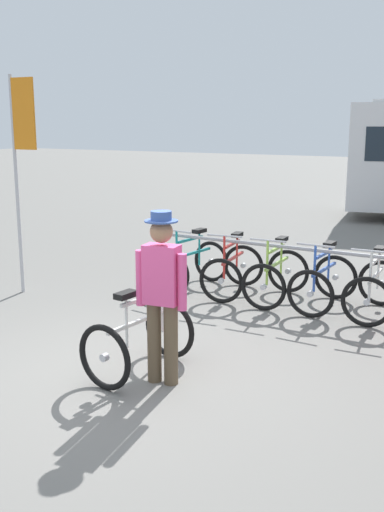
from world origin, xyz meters
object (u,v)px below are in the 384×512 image
at_px(featured_bicycle, 147,325).
at_px(banner_flag, 21,144).
at_px(racked_bike_red, 233,270).
at_px(racked_bike_blue, 324,283).
at_px(racked_bike_white, 375,289).
at_px(person_with_featured_bike, 162,291).
at_px(racked_bike_lime, 276,276).
at_px(racked_bike_teal, 192,265).

relative_size(featured_bicycle, banner_flag, 0.39).
xyz_separation_m(racked_bike_red, racked_bike_blue, (1.40, -0.03, 0.00)).
distance_m(racked_bike_white, person_with_featured_bike, 3.50).
xyz_separation_m(racked_bike_blue, featured_bicycle, (-0.98, -2.97, 0.12)).
relative_size(person_with_featured_bike, banner_flag, 0.54).
bearing_deg(racked_bike_red, featured_bicycle, -82.08).
bearing_deg(racked_bike_lime, racked_bike_blue, -1.13).
distance_m(racked_bike_teal, racked_bike_red, 0.70).
distance_m(racked_bike_teal, racked_bike_lime, 1.40).
bearing_deg(banner_flag, racked_bike_blue, 18.82).
relative_size(racked_bike_white, featured_bicycle, 0.90).
relative_size(racked_bike_lime, featured_bicycle, 0.88).
bearing_deg(racked_bike_teal, racked_bike_red, -1.13).
bearing_deg(racked_bike_white, racked_bike_lime, 178.87).
xyz_separation_m(featured_bicycle, banner_flag, (-3.14, 1.56, 1.74)).
bearing_deg(racked_bike_teal, featured_bicycle, -69.63).
xyz_separation_m(racked_bike_red, person_with_featured_bike, (0.74, -3.21, 0.58)).
bearing_deg(racked_bike_lime, racked_bike_red, 178.87).
height_order(racked_bike_blue, person_with_featured_bike, person_with_featured_bike).
bearing_deg(featured_bicycle, person_with_featured_bike, -33.53).
relative_size(racked_bike_blue, person_with_featured_bike, 0.66).
bearing_deg(racked_bike_white, person_with_featured_bike, -113.18).
bearing_deg(person_with_featured_bike, racked_bike_white, 66.82).
bearing_deg(racked_bike_lime, racked_bike_white, -1.13).
height_order(racked_bike_teal, racked_bike_red, same).
bearing_deg(banner_flag, racked_bike_teal, 35.57).
bearing_deg(featured_bicycle, racked_bike_white, 60.31).
distance_m(racked_bike_teal, racked_bike_blue, 2.10).
xyz_separation_m(racked_bike_red, featured_bicycle, (0.42, -2.99, 0.12)).
relative_size(racked_bike_lime, racked_bike_blue, 0.96).
bearing_deg(racked_bike_blue, racked_bike_lime, 178.87).
bearing_deg(banner_flag, person_with_featured_bike, -27.15).
bearing_deg(racked_bike_white, featured_bicycle, -119.69).
height_order(racked_bike_teal, banner_flag, banner_flag).
distance_m(featured_bicycle, banner_flag, 3.92).
height_order(racked_bike_red, banner_flag, banner_flag).
distance_m(racked_bike_teal, person_with_featured_bike, 3.58).
relative_size(racked_bike_lime, person_with_featured_bike, 0.63).
bearing_deg(banner_flag, racked_bike_red, 27.75).
height_order(featured_bicycle, person_with_featured_bike, person_with_featured_bike).
height_order(racked_bike_blue, featured_bicycle, featured_bicycle).
xyz_separation_m(racked_bike_lime, racked_bike_blue, (0.70, -0.01, 0.00)).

